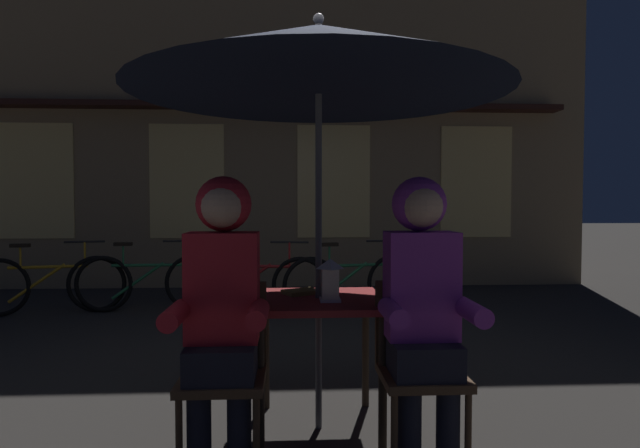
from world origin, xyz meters
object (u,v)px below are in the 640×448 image
Objects in this scene: chair_left at (224,363)px; bicycle_nearest at (48,284)px; bicycle_second at (148,282)px; book at (301,292)px; patio_umbrella at (319,60)px; bicycle_third at (256,283)px; lantern at (330,279)px; person_right_hooded at (422,291)px; cafe_table at (319,316)px; person_left_hooded at (222,292)px; chair_right at (419,360)px; bicycle_fourth at (353,282)px.

chair_left reaches higher than bicycle_nearest.
book is (1.73, -3.22, 0.41)m from bicycle_second.
patio_umbrella reaches higher than book.
book is at bearing -61.72° from bicycle_second.
bicycle_nearest and bicycle_third have the same top height.
book is (-0.15, 0.24, -0.11)m from lantern.
person_right_hooded is (0.96, -0.06, 0.36)m from chair_left.
cafe_table is 0.25m from lantern.
person_right_hooded is at bearing 0.00° from person_left_hooded.
person_right_hooded is (0.48, -0.43, 0.21)m from cafe_table.
person_left_hooded is 0.85× the size of bicycle_nearest.
person_left_hooded reaches higher than chair_right.
lantern is 0.14× the size of bicycle_fourth.
chair_right is 0.36m from person_right_hooded.
patio_umbrella is 1.65× the size of person_right_hooded.
bicycle_nearest is 0.99× the size of bicycle_third.
lantern is 1.16× the size of book.
person_left_hooded reaches higher than bicycle_second.
book is (-0.66, -3.07, 0.41)m from bicycle_fourth.
bicycle_nearest is at bearing 123.67° from person_left_hooded.
lantern is at bearing -62.33° from patio_umbrella.
patio_umbrella is 1.37m from person_left_hooded.
cafe_table is at bearing -61.40° from bicycle_second.
chair_left is (-0.48, -0.37, -0.15)m from cafe_table.
bicycle_second is 3.68m from book.
lantern is at bearing -84.96° from book.
person_left_hooded is 0.83× the size of bicycle_second.
chair_left reaches higher than bicycle_fourth.
cafe_table is 0.45× the size of bicycle_nearest.
bicycle_second is (-2.31, 3.77, -0.50)m from person_right_hooded.
bicycle_fourth is at bearing 81.25° from lantern.
chair_left is 0.52× the size of bicycle_third.
bicycle_third is 1.12m from bicycle_fourth.
lantern is at bearing 26.00° from chair_left.
bicycle_nearest is at bearing 132.86° from person_right_hooded.
chair_left is 0.36m from person_left_hooded.
person_right_hooded is at bearing -91.35° from bicycle_fourth.
person_left_hooded reaches higher than cafe_table.
patio_umbrella reaches higher than cafe_table.
cafe_table is at bearing -81.47° from book.
lantern is at bearing -61.43° from bicycle_second.
book is at bearing -47.72° from bicycle_nearest.
bicycle_third is (-1.04, 3.60, -0.50)m from person_right_hooded.
patio_umbrella reaches higher than bicycle_nearest.
cafe_table is 0.85× the size of chair_left.
bicycle_third is at bearing 106.11° from person_right_hooded.
cafe_table is at bearing 37.55° from chair_left.
lantern is 0.14× the size of bicycle_second.
person_left_hooded is at bearing -152.02° from book.
person_left_hooded is 3.81m from bicycle_fourth.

